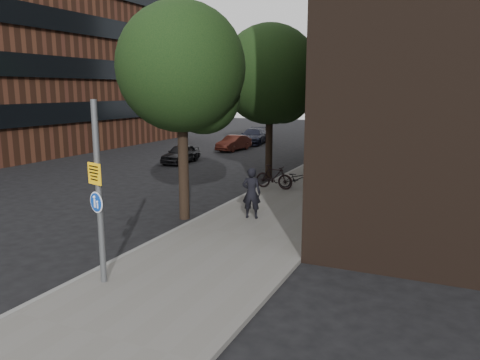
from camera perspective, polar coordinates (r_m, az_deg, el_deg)
The scene contains 15 objects.
ground at distance 12.05m, azimuth -7.13°, elevation -11.36°, with size 120.00×120.00×0.00m, color black.
sidewalk at distance 20.77m, azimuth 7.93°, elevation -1.64°, with size 4.50×60.00×0.12m, color #615E5A.
curb_edge at distance 21.49m, azimuth 2.16°, elevation -1.10°, with size 0.15×60.00×0.13m, color slate.
street_tree_near at distance 16.44m, azimuth -6.70°, elevation 12.82°, with size 4.40×4.40×7.50m.
street_tree_mid at distance 24.14m, azimuth 3.93°, elevation 12.27°, with size 5.00×5.00×7.80m.
street_tree_far at distance 32.72m, azimuth 9.54°, elevation 11.81°, with size 5.00×5.00×7.80m.
signpost at distance 11.09m, azimuth -16.82°, elevation -1.50°, with size 0.48×0.17×4.23m.
pedestrian at distance 16.29m, azimuth 1.41°, elevation -1.58°, with size 0.66×0.43×1.80m, color black.
parked_bike_facade_near at distance 18.44m, azimuth 10.98°, elevation -1.78°, with size 0.57×1.64×0.86m, color black.
parked_bike_facade_far at distance 22.28m, azimuth 12.81°, elevation 0.62°, with size 0.50×1.78×1.07m, color black.
parked_bike_curb_near at distance 21.37m, azimuth 6.99°, elevation 0.17°, with size 0.61×1.76×0.93m, color black.
parked_bike_curb_far at distance 21.25m, azimuth 4.17°, elevation 0.38°, with size 0.51×1.80×1.08m, color black.
parked_car_near at distance 29.75m, azimuth -7.22°, elevation 3.20°, with size 1.36×3.37×1.15m, color black.
parked_car_mid at distance 35.53m, azimuth -0.77°, elevation 4.54°, with size 1.20×3.43×1.13m, color maroon.
parked_car_far at distance 39.70m, azimuth 1.65°, elevation 5.35°, with size 1.85×4.54×1.32m, color black.
Camera 1 is at (5.87, -9.48, 4.57)m, focal length 35.00 mm.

